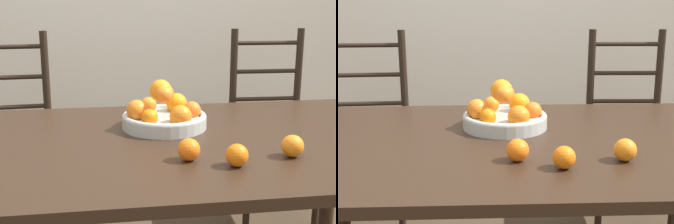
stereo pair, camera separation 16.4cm
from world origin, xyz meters
TOP-DOWN VIEW (x-y plane):
  - dining_table at (0.00, 0.00)m, footprint 1.73×1.03m
  - fruit_bowl at (-0.05, 0.15)m, footprint 0.32×0.32m
  - orange_loose_0 at (0.29, -0.23)m, footprint 0.07×0.07m
  - orange_loose_1 at (-0.03, -0.22)m, footprint 0.07×0.07m
  - orange_loose_2 at (0.10, -0.29)m, footprint 0.07×0.07m
  - chair_left at (-0.76, 0.86)m, footprint 0.44×0.42m
  - chair_right at (0.64, 0.86)m, footprint 0.43×0.41m

SIDE VIEW (x-z plane):
  - chair_left at x=-0.76m, z-range -0.03..1.00m
  - chair_right at x=0.64m, z-range -0.03..1.00m
  - dining_table at x=0.00m, z-range 0.28..1.01m
  - orange_loose_2 at x=0.10m, z-range 0.73..0.80m
  - orange_loose_1 at x=-0.03m, z-range 0.73..0.80m
  - orange_loose_0 at x=0.29m, z-range 0.73..0.80m
  - fruit_bowl at x=-0.05m, z-range 0.69..0.87m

